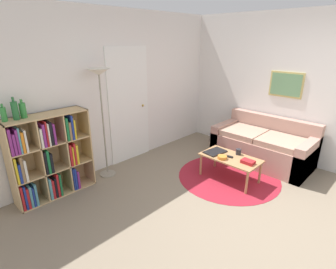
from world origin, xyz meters
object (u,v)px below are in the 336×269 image
Objects in this scene: couch at (264,146)px; bottle_right at (23,110)px; floor_lamp at (100,85)px; coffee_table at (230,159)px; cup at (238,152)px; bowl at (222,157)px; laptop at (215,152)px; bottle_left at (4,114)px; bottle_middle at (15,110)px; bookshelf at (47,158)px.

bottle_right is (-3.37, 1.69, 1.00)m from couch.
floor_lamp reaches higher than bottle_right.
coffee_table is 0.20m from cup.
bowl is at bearing -35.12° from bottle_right.
bowl reaches higher than coffee_table.
coffee_table is at bearing -85.80° from laptop.
bottle_middle is (0.12, -0.02, 0.03)m from bottle_left.
laptop is at bearing 94.20° from coffee_table.
laptop is 4.10× the size of cup.
floor_lamp reaches higher than coffee_table.
bottle_left is at bearing 175.82° from bookshelf.
bottle_middle is 1.19× the size of bottle_right.
floor_lamp reaches higher than bottle_middle.
couch is 1.02m from coffee_table.
cup is 3.14m from bottle_right.
bottle_left is (-3.59, 1.68, 0.99)m from couch.
laptop is 2.61× the size of bowl.
bookshelf is 1.28m from floor_lamp.
bottle_middle is (-2.30, 1.53, 0.90)m from bowl.
floor_lamp is at bearing 132.75° from cup.
bowl is 0.61× the size of bottle_right.
laptop is (1.26, -1.26, -1.10)m from floor_lamp.
bowl is at bearing 173.46° from couch.
bowl is at bearing -36.81° from bookshelf.
cup is at bearing -47.25° from floor_lamp.
floor_lamp is 1.31m from bottle_left.
bookshelf is at bearing 177.06° from floor_lamp.
couch is 18.11× the size of cup.
bookshelf reaches higher than cup.
bowl is 0.51× the size of bottle_middle.
floor_lamp is (0.90, -0.05, 0.91)m from bookshelf.
bottle_right reaches higher than bookshelf.
bottle_right is (-2.33, 1.33, 0.90)m from laptop.
coffee_table is 3.07m from bottle_middle.
floor_lamp is 1.03× the size of couch.
bottle_right reaches higher than bowl.
coffee_table is at bearing -35.93° from bookshelf.
laptop is 1.74× the size of bottle_left.
bottle_middle is at bearing 148.20° from cup.
bottle_left is at bearing -179.45° from bottle_right.
bowl is at bearing -32.59° from bottle_left.
laptop is at bearing -28.35° from bottle_middle.
bottle_left is (-0.39, 0.03, 0.70)m from bookshelf.
coffee_table is at bearing -50.12° from floor_lamp.
bottle_left is 0.13m from bottle_middle.
laptop is 3.01m from bottle_left.
floor_lamp reaches higher than cup.
cup is at bearing -33.12° from bottle_right.
floor_lamp is 2.31m from coffee_table.
bottle_left reaches higher than laptop.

